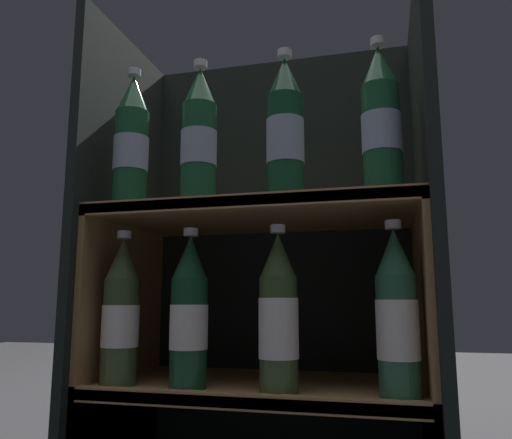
{
  "coord_description": "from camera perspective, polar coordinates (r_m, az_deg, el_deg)",
  "views": [
    {
      "loc": [
        0.23,
        -0.79,
        0.34
      ],
      "look_at": [
        0.0,
        0.12,
        0.49
      ],
      "focal_mm": 35.0,
      "sensor_mm": 36.0,
      "label": 1
    }
  ],
  "objects": [
    {
      "name": "fridge_side_right",
      "position": [
        0.97,
        19.19,
        -1.57
      ],
      "size": [
        0.02,
        0.37,
        0.92
      ],
      "primitive_type": "cube",
      "color": "black",
      "rests_on": "ground_plane"
    },
    {
      "name": "bottle_upper_front_1",
      "position": [
        0.95,
        -6.54,
        9.23
      ],
      "size": [
        0.07,
        0.07,
        0.28
      ],
      "color": "#194C2D",
      "rests_on": "shelf_upper"
    },
    {
      "name": "shelf_lower",
      "position": [
        0.99,
        0.61,
        -19.99
      ],
      "size": [
        0.61,
        0.33,
        0.19
      ],
      "color": "#9E7547",
      "rests_on": "ground_plane"
    },
    {
      "name": "bottle_lower_front_2",
      "position": [
        0.86,
        2.59,
        -11.0
      ],
      "size": [
        0.07,
        0.07,
        0.28
      ],
      "color": "#384C28",
      "rests_on": "shelf_lower"
    },
    {
      "name": "bottle_lower_front_1",
      "position": [
        0.91,
        -7.66,
        -10.77
      ],
      "size": [
        0.07,
        0.07,
        0.28
      ],
      "color": "#144228",
      "rests_on": "shelf_lower"
    },
    {
      "name": "bottle_upper_front_3",
      "position": [
        0.89,
        14.11,
        10.74
      ],
      "size": [
        0.07,
        0.07,
        0.28
      ],
      "color": "#194C2D",
      "rests_on": "shelf_upper"
    },
    {
      "name": "bottle_upper_front_2",
      "position": [
        0.91,
        3.36,
        10.06
      ],
      "size": [
        0.07,
        0.07,
        0.28
      ],
      "color": "#144228",
      "rests_on": "shelf_upper"
    },
    {
      "name": "fridge_side_left",
      "position": [
        1.11,
        -15.31,
        -2.72
      ],
      "size": [
        0.02,
        0.37,
        0.92
      ],
      "primitive_type": "cube",
      "color": "black",
      "rests_on": "ground_plane"
    },
    {
      "name": "bottle_lower_front_3",
      "position": [
        0.84,
        15.83,
        -10.67
      ],
      "size": [
        0.07,
        0.07,
        0.28
      ],
      "color": "#285B42",
      "rests_on": "shelf_lower"
    },
    {
      "name": "shelf_upper",
      "position": [
        0.98,
        0.64,
        -7.07
      ],
      "size": [
        0.61,
        0.33,
        0.52
      ],
      "color": "#9E7547",
      "rests_on": "ground_plane"
    },
    {
      "name": "fridge_back_wall",
      "position": [
        1.16,
        2.81,
        -3.35
      ],
      "size": [
        0.65,
        0.02,
        0.92
      ],
      "primitive_type": "cube",
      "color": "black",
      "rests_on": "ground_plane"
    },
    {
      "name": "bottle_lower_front_0",
      "position": [
        0.97,
        -15.2,
        -10.43
      ],
      "size": [
        0.07,
        0.07,
        0.28
      ],
      "color": "#384C28",
      "rests_on": "shelf_lower"
    },
    {
      "name": "bottle_upper_front_0",
      "position": [
        1.01,
        -14.07,
        8.37
      ],
      "size": [
        0.07,
        0.07,
        0.28
      ],
      "color": "#194C2D",
      "rests_on": "shelf_upper"
    }
  ]
}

